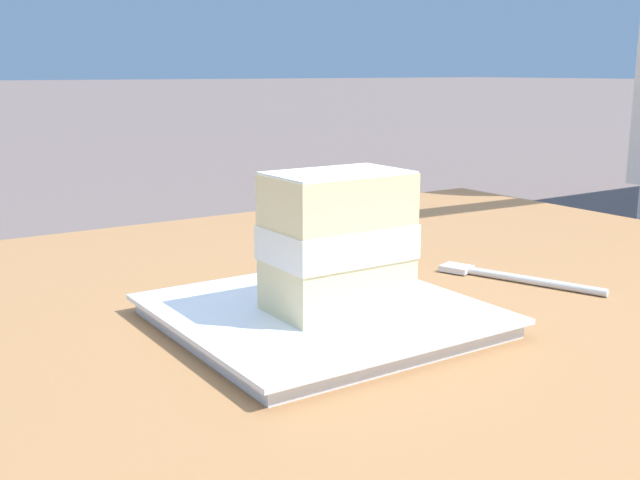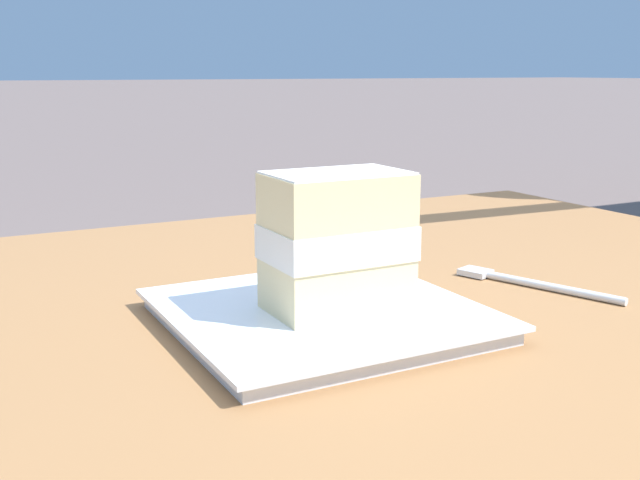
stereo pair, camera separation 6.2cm
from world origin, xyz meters
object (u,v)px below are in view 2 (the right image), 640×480
dessert_plate (320,315)px  cake_slice (337,241)px  dessert_fork (527,282)px  patio_table (350,423)px

dessert_plate → cake_slice: bearing=134.3°
dessert_plate → dessert_fork: size_ratio=1.48×
dessert_fork → patio_table: bearing=-5.1°
cake_slice → dessert_fork: size_ratio=0.68×
dessert_plate → dessert_fork: (-0.23, -0.01, -0.00)m
dessert_plate → dessert_fork: dessert_plate is taller
cake_slice → dessert_fork: cake_slice is taller
patio_table → dessert_fork: (-0.19, 0.02, 0.11)m
dessert_plate → dessert_fork: bearing=-177.9°
patio_table → dessert_plate: size_ratio=4.82×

